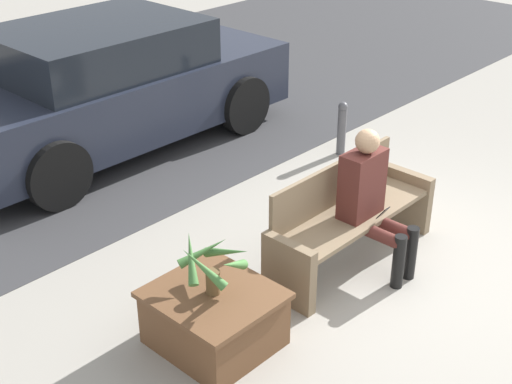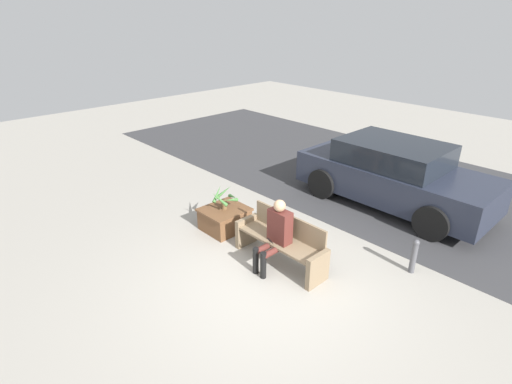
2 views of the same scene
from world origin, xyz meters
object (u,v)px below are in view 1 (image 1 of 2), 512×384
Objects in this scene: bench at (348,217)px; bollard_post at (342,127)px; person_seated at (371,195)px; planter_box at (214,316)px; potted_plant at (212,263)px; parked_car at (108,86)px.

bench is 2.25m from bollard_post.
person_seated is 1.97× the size of bollard_post.
potted_plant is (0.01, 0.01, 0.46)m from planter_box.
bench is at bearing -0.91° from potted_plant.
parked_car is at bearing 64.25° from potted_plant.
bollard_post is at bearing -52.67° from parked_car.
planter_box is (-1.64, 0.20, -0.44)m from person_seated.
bench is 1.63m from potted_plant.
bench is 3.58m from parked_car.
planter_box is at bearing 172.98° from person_seated.
person_seated is at bearing -91.10° from parked_car.
parked_car reaches higher than person_seated.
bollard_post is (1.65, -2.17, -0.40)m from parked_car.
parked_car is 2.76m from bollard_post.
potted_plant is (-1.63, 0.22, 0.01)m from person_seated.
planter_box is 3.64m from bollard_post.
person_seated is 1.65m from potted_plant.
person_seated is at bearing -7.02° from planter_box.
parked_car reaches higher than bench.
person_seated is 1.71m from planter_box.
bench is 0.33m from person_seated.
potted_plant reaches higher than bollard_post.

